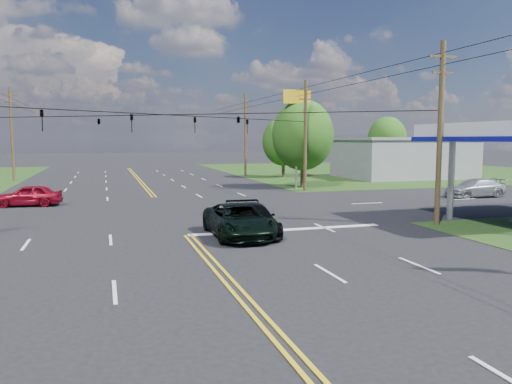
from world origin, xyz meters
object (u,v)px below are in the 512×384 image
object	(u,v)px
pickup_dkgreen	(238,220)
suv_black	(252,219)
tree_right_b	(283,142)
retail_ne	(403,159)
pole_se	(440,131)
pole_right_far	(245,134)
pole_ne	(305,134)
tree_right_a	(303,135)
tree_far_r	(387,139)
pole_left_far	(12,133)

from	to	relation	value
pickup_dkgreen	suv_black	world-z (taller)	pickup_dkgreen
tree_right_b	pickup_dkgreen	world-z (taller)	tree_right_b
retail_ne	pole_se	distance (m)	33.72
pole_se	pickup_dkgreen	world-z (taller)	pole_se
pole_right_far	tree_right_b	world-z (taller)	pole_right_far
pickup_dkgreen	pole_ne	bearing A→B (deg)	59.14
pole_right_far	retail_ne	bearing A→B (deg)	-25.20
pole_se	tree_right_a	distance (m)	21.02
pickup_dkgreen	tree_far_r	bearing A→B (deg)	50.97
suv_black	tree_right_a	bearing A→B (deg)	65.33
suv_black	pole_se	bearing A→B (deg)	0.68
tree_right_b	tree_far_r	bearing A→B (deg)	18.92
pole_ne	pole_left_far	size ratio (longest dim) A/B	0.95
pole_right_far	pickup_dkgreen	size ratio (longest dim) A/B	1.84
pole_right_far	pickup_dkgreen	bearing A→B (deg)	-106.30
tree_right_b	suv_black	distance (m)	35.37
retail_ne	pole_se	size ratio (longest dim) A/B	1.47
retail_ne	tree_right_a	bearing A→B (deg)	-153.43
pole_ne	pole_right_far	bearing A→B (deg)	90.00
pole_left_far	pole_ne	bearing A→B (deg)	-36.16
tree_far_r	tree_right_a	bearing A→B (deg)	-138.01
pole_se	pole_ne	size ratio (longest dim) A/B	1.00
pole_se	tree_far_r	distance (m)	44.30
suv_black	pole_ne	bearing A→B (deg)	63.80
pole_right_far	suv_black	bearing A→B (deg)	-105.32
tree_far_r	suv_black	bearing A→B (deg)	-128.84
tree_right_b	tree_far_r	world-z (taller)	tree_far_r
retail_ne	suv_black	size ratio (longest dim) A/B	2.84
tree_far_r	retail_ne	bearing A→B (deg)	-111.80
pickup_dkgreen	suv_black	xyz separation A→B (m)	(0.78, 0.37, -0.04)
retail_ne	pole_ne	bearing A→B (deg)	-147.09
pole_ne	pole_left_far	world-z (taller)	pole_left_far
tree_far_r	pickup_dkgreen	world-z (taller)	tree_far_r
pole_left_far	tree_right_b	bearing A→B (deg)	-7.72
tree_far_r	tree_right_b	bearing A→B (deg)	-161.08
pole_left_far	pole_right_far	world-z (taller)	same
retail_ne	pole_ne	distance (m)	20.43
retail_ne	pole_left_far	world-z (taller)	pole_left_far
pole_left_far	tree_right_b	world-z (taller)	pole_left_far
pole_se	pole_left_far	bearing A→B (deg)	125.10
tree_right_a	tree_far_r	bearing A→B (deg)	41.99
pole_ne	pole_left_far	xyz separation A→B (m)	(-26.00, 19.00, 0.25)
pole_ne	pole_right_far	size ratio (longest dim) A/B	0.95
tree_right_b	tree_far_r	size ratio (longest dim) A/B	0.93
pole_right_far	tree_right_b	size ratio (longest dim) A/B	1.41
tree_right_b	tree_right_a	bearing A→B (deg)	-101.77
tree_right_a	retail_ne	bearing A→B (deg)	26.57
retail_ne	tree_right_a	world-z (taller)	tree_right_a
pole_ne	pickup_dkgreen	xyz separation A→B (m)	(-10.78, -17.87, -4.16)
pole_se	pickup_dkgreen	bearing A→B (deg)	179.29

